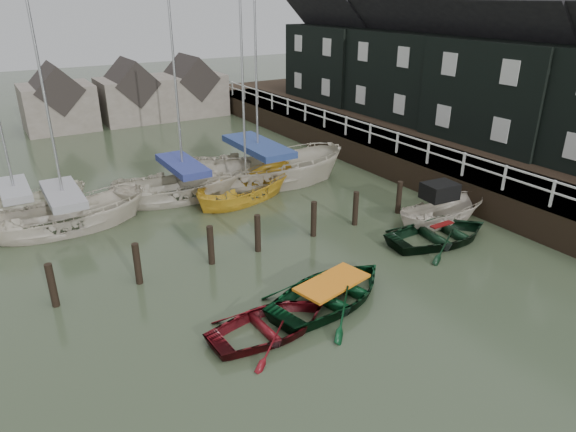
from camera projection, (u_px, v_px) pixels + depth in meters
ground at (334, 278)px, 16.69m from camera, size 120.00×120.00×0.00m
pier at (366, 145)px, 28.78m from camera, size 3.04×32.00×2.70m
land_strip at (435, 144)px, 31.70m from camera, size 14.00×38.00×1.50m
quay_houses at (464, 50)px, 28.39m from camera, size 6.52×28.14×10.01m
mooring_pilings at (260, 238)px, 18.31m from camera, size 13.72×0.22×1.80m
far_sheds at (130, 95)px, 36.70m from camera, size 14.00×4.08×4.39m
rowboat_red at (273, 332)px, 14.04m from camera, size 3.74×2.74×0.76m
rowboat_green at (332, 302)px, 15.42m from camera, size 4.98×4.03×0.91m
rowboat_dkgreen at (440, 241)px, 19.19m from camera, size 4.61×3.56×0.88m
motorboat at (440, 220)px, 20.73m from camera, size 4.13×1.86×2.40m
sailboat_a at (69, 226)px, 20.26m from camera, size 6.24×2.55×10.08m
sailboat_b at (185, 195)px, 23.38m from camera, size 6.74×3.06×12.59m
sailboat_c at (247, 197)px, 23.34m from camera, size 5.85×3.50×10.64m
sailboat_d at (259, 182)px, 25.05m from camera, size 8.81×5.76×13.58m
sailboat_e at (20, 217)px, 21.13m from camera, size 5.41×2.05×9.44m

